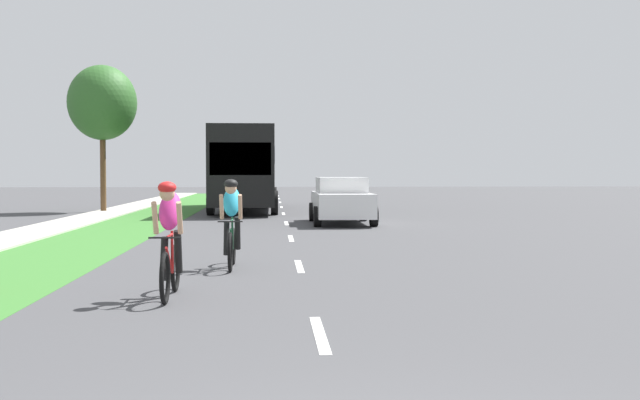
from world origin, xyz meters
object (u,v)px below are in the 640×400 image
Objects in this scene: cyclist_trailing at (232,223)px; street_tree_near at (102,103)px; bus_black at (246,166)px; sedan_white at (341,200)px; cyclist_lead at (170,238)px.

street_tree_near is at bearing 108.75° from cyclist_trailing.
cyclist_trailing is 20.00m from bus_black.
cyclist_trailing is at bearing -88.80° from bus_black.
street_tree_near reaches higher than cyclist_trailing.
sedan_white is at bearing -68.76° from bus_black.
bus_black is at bearing 10.65° from street_tree_near.
bus_black is 6.62m from street_tree_near.
cyclist_trailing is at bearing -105.10° from sedan_white.
sedan_white is at bearing -39.29° from street_tree_near.
cyclist_lead is 14.65m from sedan_white.
cyclist_lead and cyclist_trailing have the same top height.
sedan_white is 12.73m from street_tree_near.
street_tree_near is at bearing 104.67° from cyclist_lead.
sedan_white is (3.01, 11.14, -0.04)m from cyclist_trailing.
bus_black reaches higher than cyclist_lead.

